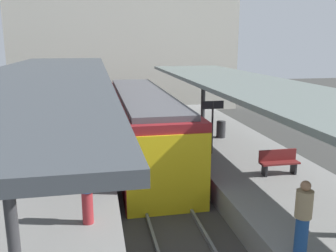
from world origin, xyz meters
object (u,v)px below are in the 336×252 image
Objects in this scene: platform_bench at (279,161)px; platform_sign at (213,115)px; passenger_near_bench at (303,217)px; litter_bin at (221,129)px; passenger_mid_platform at (87,190)px; commuter_train at (143,125)px.

platform_bench is 3.38m from platform_sign.
platform_sign is at bearing 86.88° from passenger_near_bench.
litter_bin is 0.47× the size of passenger_near_bench.
litter_bin is 9.77m from passenger_mid_platform.
passenger_mid_platform is at bearing -160.26° from platform_bench.
platform_sign reaches higher than passenger_near_bench.
platform_bench is at bearing 67.41° from passenger_near_bench.
platform_sign is 2.99m from litter_bin.
passenger_mid_platform reaches higher than litter_bin.
passenger_near_bench is (-1.95, -4.68, 0.42)m from platform_bench.
passenger_near_bench is at bearing -99.53° from litter_bin.
platform_bench is 5.09m from passenger_near_bench.
litter_bin is at bearing 93.21° from platform_bench.
commuter_train reaches higher than platform_sign.
passenger_mid_platform is (-4.96, -5.10, -0.71)m from platform_sign.
litter_bin is (1.25, 2.42, -1.22)m from platform_sign.
commuter_train is at bearing 176.77° from litter_bin.
passenger_near_bench reaches higher than platform_bench.
platform_sign is at bearing 119.08° from platform_bench.
passenger_near_bench is (2.11, -10.09, 0.16)m from commuter_train.
passenger_near_bench is at bearing -27.34° from passenger_mid_platform.
platform_bench is at bearing -86.79° from litter_bin.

